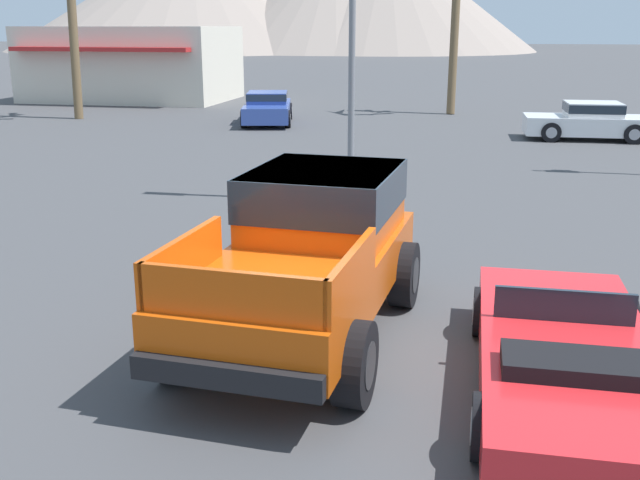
% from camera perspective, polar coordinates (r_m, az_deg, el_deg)
% --- Properties ---
extents(ground_plane, '(320.00, 320.00, 0.00)m').
position_cam_1_polar(ground_plane, '(9.59, 1.43, -7.00)').
color(ground_plane, '#424244').
extents(orange_pickup_truck, '(2.58, 5.13, 1.97)m').
position_cam_1_polar(orange_pickup_truck, '(9.36, -0.64, -0.34)').
color(orange_pickup_truck, '#CC4C0C').
rests_on(orange_pickup_truck, ground_plane).
extents(red_convertible_car, '(1.94, 4.61, 0.99)m').
position_cam_1_polar(red_convertible_car, '(8.29, 18.25, -8.66)').
color(red_convertible_car, red).
rests_on(red_convertible_car, ground_plane).
extents(parked_car_blue, '(2.67, 4.64, 1.23)m').
position_cam_1_polar(parked_car_blue, '(30.19, -4.02, 10.05)').
color(parked_car_blue, '#334C9E').
rests_on(parked_car_blue, ground_plane).
extents(parked_car_white, '(4.29, 2.06, 1.26)m').
position_cam_1_polar(parked_car_white, '(27.31, 19.85, 8.55)').
color(parked_car_white, white).
rests_on(parked_car_white, ground_plane).
extents(storefront_building, '(10.02, 7.02, 3.72)m').
position_cam_1_polar(storefront_building, '(40.99, -14.11, 12.92)').
color(storefront_building, beige).
rests_on(storefront_building, ground_plane).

